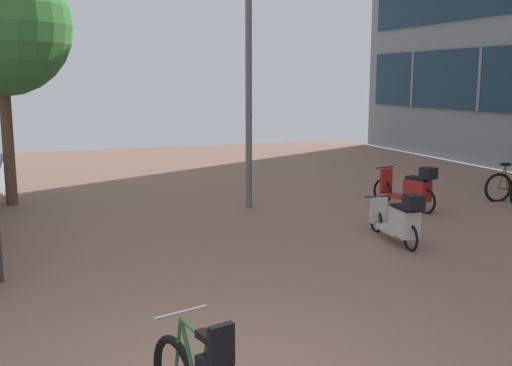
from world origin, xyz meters
name	(u,v)px	position (x,y,z in m)	size (l,w,h in m)	color
bicycle_rack_05	(510,186)	(8.85, 6.11, 0.34)	(1.34, 0.48, 0.97)	black
scooter_near	(400,220)	(4.30, 3.85, 0.43)	(0.54, 1.74, 0.97)	black
scooter_mid	(411,189)	(6.11, 6.13, 0.46)	(0.69, 1.81, 1.01)	black
lamp_post	(249,41)	(2.89, 7.54, 3.60)	(0.20, 0.52, 6.56)	slate
street_tree	(0,26)	(-2.03, 9.71, 3.93)	(3.05, 3.05, 5.47)	brown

